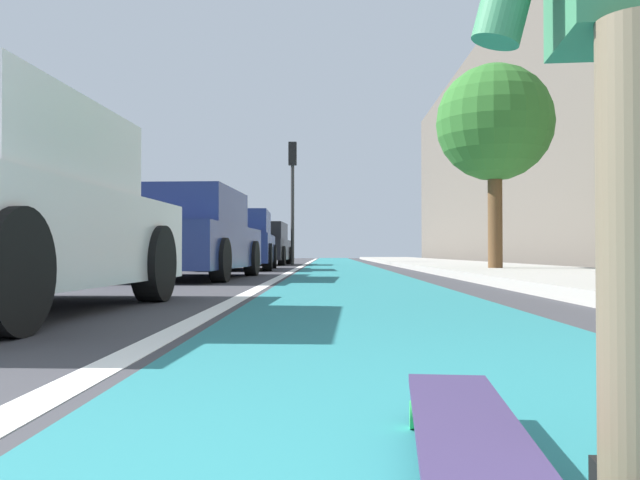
# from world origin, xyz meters

# --- Properties ---
(ground_plane) EXTENTS (80.00, 80.00, 0.00)m
(ground_plane) POSITION_xyz_m (10.00, 0.00, 0.00)
(ground_plane) COLOR #38383D
(bike_lane_paint) EXTENTS (56.00, 2.15, 0.00)m
(bike_lane_paint) POSITION_xyz_m (24.00, 0.00, 0.00)
(bike_lane_paint) COLOR #237075
(bike_lane_paint) RESTS_ON ground
(lane_stripe_white) EXTENTS (52.00, 0.16, 0.01)m
(lane_stripe_white) POSITION_xyz_m (20.00, 1.23, 0.00)
(lane_stripe_white) COLOR silver
(lane_stripe_white) RESTS_ON ground
(sidewalk_curb) EXTENTS (52.00, 3.20, 0.13)m
(sidewalk_curb) POSITION_xyz_m (18.00, -3.33, 0.07)
(sidewalk_curb) COLOR #9E9B93
(sidewalk_curb) RESTS_ON ground
(building_facade) EXTENTS (40.00, 1.20, 8.88)m
(building_facade) POSITION_xyz_m (22.00, -6.22, 4.44)
(building_facade) COLOR #5A534A
(building_facade) RESTS_ON ground
(skateboard) EXTENTS (0.86, 0.28, 0.11)m
(skateboard) POSITION_xyz_m (0.81, 0.10, 0.09)
(skateboard) COLOR green
(skateboard) RESTS_ON ground
(parked_car_mid) EXTENTS (4.60, 2.09, 1.49)m
(parked_car_mid) POSITION_xyz_m (10.51, 2.74, 0.72)
(parked_car_mid) COLOR navy
(parked_car_mid) RESTS_ON ground
(parked_car_far) EXTENTS (4.09, 2.12, 1.49)m
(parked_car_far) POSITION_xyz_m (16.24, 2.75, 0.72)
(parked_car_far) COLOR navy
(parked_car_far) RESTS_ON ground
(parked_car_end) EXTENTS (4.39, 2.05, 1.49)m
(parked_car_end) POSITION_xyz_m (22.78, 2.75, 0.72)
(parked_car_end) COLOR black
(parked_car_end) RESTS_ON ground
(traffic_light) EXTENTS (0.33, 0.28, 4.28)m
(traffic_light) POSITION_xyz_m (22.40, 1.63, 2.96)
(traffic_light) COLOR #2D2D2D
(traffic_light) RESTS_ON ground
(street_tree_mid) EXTENTS (2.31, 2.31, 4.18)m
(street_tree_mid) POSITION_xyz_m (12.56, -2.93, 2.99)
(street_tree_mid) COLOR brown
(street_tree_mid) RESTS_ON ground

